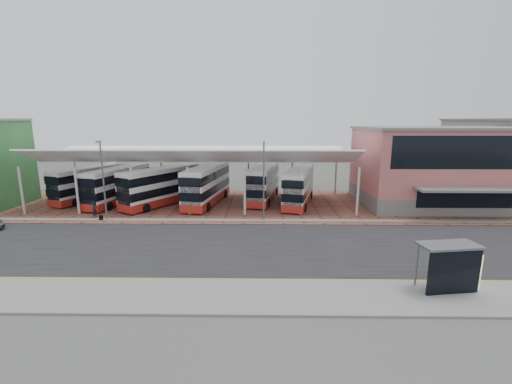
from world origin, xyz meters
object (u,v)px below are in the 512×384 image
bus_2 (161,187)px  bus_0 (89,184)px  bus_3 (207,185)px  bus_1 (118,186)px  bus_shelter (456,263)px  pedestrian (95,210)px  terminal (439,166)px  bus_5 (299,187)px  bus_4 (263,183)px

bus_2 → bus_0: bearing=-162.0°
bus_0 → bus_3: bearing=15.5°
bus_1 → bus_shelter: size_ratio=2.92×
bus_2 → bus_shelter: size_ratio=2.84×
bus_3 → pedestrian: size_ratio=7.03×
bus_2 → bus_3: (5.36, 0.70, 0.07)m
bus_3 → bus_0: bearing=-176.5°
bus_0 → bus_1: 4.64m
terminal → bus_5: size_ratio=1.74×
bus_1 → pedestrian: (0.11, -6.42, -1.33)m
bus_0 → bus_3: 15.35m
bus_0 → bus_shelter: (33.17, -23.44, -0.25)m
bus_0 → bus_1: bus_1 is taller
bus_5 → bus_2: bearing=-164.1°
bus_4 → bus_2: bearing=-157.5°
bus_3 → bus_4: bearing=25.5°
terminal → bus_2: 33.27m
bus_2 → bus_3: 5.40m
bus_4 → bus_3: bearing=-154.0°
bus_4 → bus_0: bearing=-169.1°
bus_4 → terminal: bearing=6.4°
bus_3 → bus_shelter: size_ratio=3.08×
bus_0 → bus_5: bearing=17.8°
terminal → bus_1: (-38.72, -0.35, -2.46)m
bus_5 → bus_4: bearing=167.9°
bus_3 → bus_5: size_ratio=1.08×
bus_2 → bus_4: size_ratio=0.96×
terminal → bus_5: terminal is taller
terminal → bus_1: 38.80m
bus_1 → terminal: bearing=14.4°
bus_4 → bus_shelter: 26.10m
bus_3 → bus_5: bearing=8.9°
bus_2 → bus_5: (16.46, 0.51, -0.10)m
bus_3 → pedestrian: (-10.80, -6.35, -1.46)m
bus_2 → bus_3: bus_3 is taller
terminal → bus_1: size_ratio=1.71×
bus_0 → bus_1: size_ratio=0.96×
bus_3 → pedestrian: 12.61m
bus_0 → pedestrian: (4.45, -8.07, -1.26)m
terminal → bus_4: size_ratio=1.69×
bus_shelter → bus_3: bearing=121.3°
terminal → bus_2: terminal is taller
bus_2 → bus_3: size_ratio=0.92×
bus_5 → pedestrian: 22.78m
bus_0 → bus_2: size_ratio=0.98×
bus_3 → pedestrian: bus_3 is taller
bus_3 → bus_shelter: bus_3 is taller
bus_3 → bus_4: (6.85, 1.91, -0.09)m
bus_1 → bus_2: size_ratio=1.03×
terminal → pedestrian: size_ratio=11.39×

